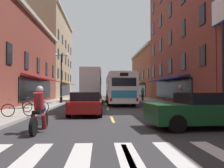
% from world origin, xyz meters
% --- Properties ---
extents(ground_plane, '(34.80, 80.00, 0.10)m').
position_xyz_m(ground_plane, '(0.00, 0.00, -0.05)').
color(ground_plane, '#333335').
extents(lane_centre_dashes, '(0.14, 73.90, 0.01)m').
position_xyz_m(lane_centre_dashes, '(0.00, -0.25, 0.00)').
color(lane_centre_dashes, '#DBCC4C').
rests_on(lane_centre_dashes, ground).
extents(crosswalk_near, '(7.10, 2.80, 0.01)m').
position_xyz_m(crosswalk_near, '(0.00, -10.00, 0.00)').
color(crosswalk_near, silver).
rests_on(crosswalk_near, ground).
extents(sidewalk_left, '(3.00, 80.00, 0.14)m').
position_xyz_m(sidewalk_left, '(-5.90, 0.00, 0.07)').
color(sidewalk_left, '#A39E93').
rests_on(sidewalk_left, ground).
extents(sidewalk_right, '(3.00, 80.00, 0.14)m').
position_xyz_m(sidewalk_right, '(5.90, 0.00, 0.07)').
color(sidewalk_right, '#A39E93').
rests_on(sidewalk_right, ground).
extents(billboard_sign, '(0.40, 2.58, 7.38)m').
position_xyz_m(billboard_sign, '(7.05, -1.47, 5.71)').
color(billboard_sign, black).
rests_on(billboard_sign, sidewalk_right).
extents(transit_bus, '(2.74, 11.30, 3.16)m').
position_xyz_m(transit_bus, '(1.46, 9.28, 1.66)').
color(transit_bus, white).
rests_on(transit_bus, ground).
extents(box_truck, '(2.65, 7.81, 4.19)m').
position_xyz_m(box_truck, '(-1.68, 14.54, 2.13)').
color(box_truck, white).
rests_on(box_truck, ground).
extents(sedan_near, '(2.00, 4.78, 1.38)m').
position_xyz_m(sedan_near, '(-1.46, -1.08, 0.70)').
color(sedan_near, maroon).
rests_on(sedan_near, ground).
extents(sedan_mid, '(4.93, 2.32, 1.40)m').
position_xyz_m(sedan_mid, '(3.73, -6.26, 0.72)').
color(sedan_mid, '#144723').
rests_on(sedan_mid, ground).
extents(sedan_far, '(2.00, 4.36, 1.33)m').
position_xyz_m(sedan_far, '(-1.82, 26.40, 0.69)').
color(sedan_far, silver).
rests_on(sedan_far, ground).
extents(motorcycle_rider, '(0.62, 2.07, 1.66)m').
position_xyz_m(motorcycle_rider, '(-2.80, -6.85, 0.71)').
color(motorcycle_rider, black).
rests_on(motorcycle_rider, ground).
extents(bicycle_near, '(1.69, 0.52, 0.91)m').
position_xyz_m(bicycle_near, '(-4.81, -3.14, 0.50)').
color(bicycle_near, black).
rests_on(bicycle_near, sidewalk_left).
extents(bicycle_mid, '(1.71, 0.48, 0.91)m').
position_xyz_m(bicycle_mid, '(-4.60, -0.93, 0.50)').
color(bicycle_mid, black).
rests_on(bicycle_mid, sidewalk_left).
extents(pedestrian_near, '(0.52, 0.41, 1.68)m').
position_xyz_m(pedestrian_near, '(5.61, 2.10, 1.03)').
color(pedestrian_near, '#B29947').
rests_on(pedestrian_near, sidewalk_right).
extents(pedestrian_mid, '(0.36, 0.36, 1.71)m').
position_xyz_m(pedestrian_mid, '(5.06, 0.64, 1.02)').
color(pedestrian_mid, '#4C4C51').
rests_on(pedestrian_mid, sidewalk_right).
extents(pedestrian_rear, '(0.36, 0.36, 1.69)m').
position_xyz_m(pedestrian_rear, '(4.93, 13.83, 1.01)').
color(pedestrian_rear, black).
rests_on(pedestrian_rear, sidewalk_right).
extents(street_lamp_twin, '(1.42, 0.32, 5.22)m').
position_xyz_m(street_lamp_twin, '(-4.70, 9.01, 3.04)').
color(street_lamp_twin, black).
rests_on(street_lamp_twin, sidewalk_left).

